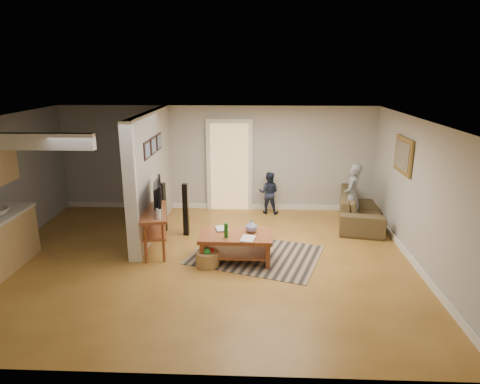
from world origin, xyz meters
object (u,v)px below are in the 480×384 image
at_px(coffee_table, 237,240).
at_px(speaker_left, 186,210).
at_px(sofa, 360,221).
at_px(speaker_right, 163,207).
at_px(child, 350,227).
at_px(toy_basket, 208,258).
at_px(tv_console, 155,215).
at_px(toddler, 268,213).

distance_m(coffee_table, speaker_left, 1.63).
height_order(sofa, coffee_table, coffee_table).
bearing_deg(speaker_right, speaker_left, -3.96).
bearing_deg(child, speaker_left, -55.78).
distance_m(sofa, coffee_table, 3.48).
bearing_deg(toy_basket, coffee_table, 26.67).
relative_size(coffee_table, tv_console, 0.98).
xyz_separation_m(sofa, toddler, (-2.06, 0.47, 0.00)).
relative_size(toy_basket, toddler, 0.41).
relative_size(speaker_left, child, 0.78).
xyz_separation_m(speaker_left, toddler, (1.73, 1.47, -0.55)).
bearing_deg(coffee_table, child, 36.46).
bearing_deg(coffee_table, speaker_left, 133.17).
xyz_separation_m(child, toddler, (-1.75, 0.90, 0.00)).
relative_size(coffee_table, speaker_right, 1.23).
distance_m(speaker_left, toddler, 2.34).
distance_m(sofa, tv_console, 4.66).
bearing_deg(sofa, child, 154.79).
distance_m(tv_console, speaker_right, 1.02).
distance_m(speaker_right, child, 4.04).
relative_size(tv_console, speaker_left, 1.21).
height_order(speaker_left, toy_basket, speaker_left).
bearing_deg(sofa, speaker_right, 111.34).
relative_size(coffee_table, speaker_left, 1.19).
relative_size(speaker_left, speaker_right, 1.04).
distance_m(speaker_left, toy_basket, 1.61).
bearing_deg(toy_basket, toddler, 68.80).
bearing_deg(speaker_left, toddler, 43.94).
relative_size(sofa, toy_basket, 5.71).
relative_size(tv_console, child, 0.94).
relative_size(coffee_table, child, 0.92).
height_order(coffee_table, speaker_right, speaker_right).
xyz_separation_m(sofa, speaker_right, (-4.30, -0.80, 0.53)).
height_order(child, toddler, child).
bearing_deg(toy_basket, child, 34.89).
xyz_separation_m(tv_console, speaker_right, (-0.06, 1.00, -0.19)).
bearing_deg(sofa, tv_console, 123.87).
xyz_separation_m(sofa, tv_console, (-4.24, -1.80, 0.72)).
bearing_deg(sofa, coffee_table, 139.91).
xyz_separation_m(coffee_table, speaker_right, (-1.62, 1.38, 0.13)).
relative_size(sofa, speaker_right, 2.20).
xyz_separation_m(speaker_left, child, (3.48, 0.57, -0.55)).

